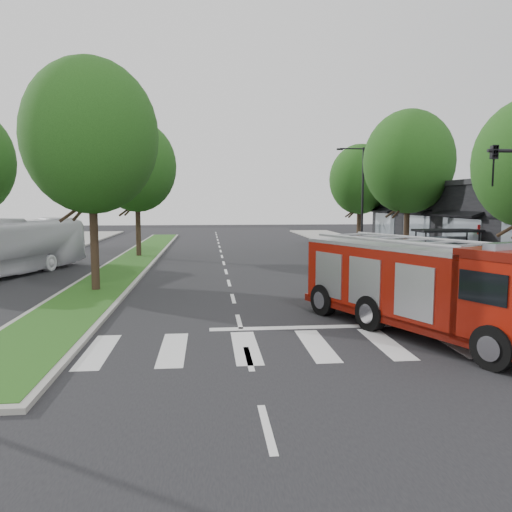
% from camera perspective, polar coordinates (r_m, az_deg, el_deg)
% --- Properties ---
extents(ground, '(140.00, 140.00, 0.00)m').
position_cam_1_polar(ground, '(16.98, -1.95, -7.51)').
color(ground, black).
rests_on(ground, ground).
extents(sidewalk_right, '(5.00, 80.00, 0.15)m').
position_cam_1_polar(sidewalk_right, '(29.97, 21.35, -1.77)').
color(sidewalk_right, gray).
rests_on(sidewalk_right, ground).
extents(median, '(3.00, 50.00, 0.15)m').
position_cam_1_polar(median, '(35.04, -13.67, -0.41)').
color(median, gray).
rests_on(median, ground).
extents(bus_shelter, '(3.20, 1.60, 2.61)m').
position_cam_1_polar(bus_shelter, '(27.54, 20.83, 1.69)').
color(bus_shelter, black).
rests_on(bus_shelter, ground).
extents(tree_right_mid, '(5.60, 5.60, 9.72)m').
position_cam_1_polar(tree_right_mid, '(33.02, 17.05, 10.24)').
color(tree_right_mid, black).
rests_on(tree_right_mid, ground).
extents(tree_right_far, '(5.00, 5.00, 8.73)m').
position_cam_1_polar(tree_right_far, '(42.39, 11.79, 8.56)').
color(tree_right_far, black).
rests_on(tree_right_far, ground).
extents(tree_median_near, '(5.80, 5.80, 10.16)m').
position_cam_1_polar(tree_median_near, '(23.17, -18.38, 12.82)').
color(tree_median_near, black).
rests_on(tree_median_near, ground).
extents(tree_median_far, '(5.60, 5.60, 9.72)m').
position_cam_1_polar(tree_median_far, '(36.88, -13.48, 9.90)').
color(tree_median_far, black).
rests_on(tree_median_far, ground).
extents(streetlight_right_far, '(2.11, 0.20, 8.00)m').
position_cam_1_polar(streetlight_right_far, '(38.19, 11.87, 6.79)').
color(streetlight_right_far, black).
rests_on(streetlight_right_far, ground).
extents(fire_engine, '(5.91, 9.05, 3.03)m').
position_cam_1_polar(fire_engine, '(16.17, 18.23, -3.26)').
color(fire_engine, '#580C04').
rests_on(fire_engine, ground).
extents(city_bus, '(6.26, 11.43, 3.12)m').
position_cam_1_polar(city_bus, '(30.28, -26.78, 0.89)').
color(city_bus, silver).
rests_on(city_bus, ground).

